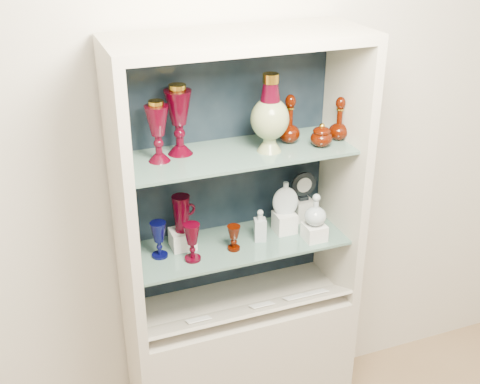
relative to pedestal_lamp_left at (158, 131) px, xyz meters
name	(u,v)px	position (x,y,z in m)	size (l,w,h in m)	color
wall_back	(222,150)	(0.32, 0.18, -0.19)	(3.50, 0.02, 2.80)	silver
cabinet_base	(240,366)	(0.32, -0.04, -1.22)	(1.00, 0.40, 0.75)	beige
cabinet_back_panel	(225,169)	(0.32, 0.15, -0.27)	(0.98, 0.02, 1.15)	black
cabinet_side_left	(123,206)	(-0.16, -0.04, -0.27)	(0.04, 0.40, 1.15)	beige
cabinet_side_right	(344,170)	(0.80, -0.04, -0.27)	(0.04, 0.40, 1.15)	beige
cabinet_top_cap	(240,39)	(0.32, -0.04, 0.33)	(1.00, 0.40, 0.04)	beige
shelf_lower	(238,243)	(0.32, -0.02, -0.55)	(0.92, 0.34, 0.01)	slate
shelf_upper	(238,153)	(0.32, -0.02, -0.13)	(0.92, 0.34, 0.01)	slate
label_ledge	(249,311)	(0.32, -0.15, -0.81)	(0.92, 0.18, 0.01)	beige
label_card_0	(262,305)	(0.38, -0.15, -0.80)	(0.10, 0.07, 0.00)	white
label_card_1	(198,319)	(0.09, -0.15, -0.80)	(0.10, 0.07, 0.00)	white
label_card_2	(316,292)	(0.64, -0.15, -0.80)	(0.10, 0.07, 0.00)	white
label_card_3	(295,297)	(0.54, -0.15, -0.80)	(0.10, 0.07, 0.00)	white
pedestal_lamp_left	(158,131)	(0.00, 0.00, 0.00)	(0.09, 0.09, 0.24)	#42000F
pedestal_lamp_right	(179,120)	(0.10, 0.04, 0.02)	(0.11, 0.11, 0.28)	#42000F
enamel_urn	(270,113)	(0.44, -0.05, 0.04)	(0.15, 0.15, 0.31)	#104518
ruby_decanter_a	(290,116)	(0.55, 0.00, -0.01)	(0.09, 0.09, 0.23)	#460D00
ruby_decanter_b	(340,117)	(0.76, -0.04, -0.02)	(0.08, 0.08, 0.20)	#460D00
lidded_bowl	(322,135)	(0.65, -0.08, -0.07)	(0.09, 0.09, 0.10)	#460D00
cobalt_goblet	(159,240)	(-0.03, -0.01, -0.46)	(0.07, 0.07, 0.16)	#05063C
ruby_goblet_tall	(192,242)	(0.09, -0.08, -0.46)	(0.07, 0.07, 0.16)	#42000F
ruby_goblet_small	(234,238)	(0.28, -0.07, -0.48)	(0.06, 0.06, 0.11)	#460D00
riser_ruby_pitcher	(183,239)	(0.08, 0.03, -0.50)	(0.10, 0.10, 0.08)	silver
ruby_pitcher	(181,214)	(0.08, 0.03, -0.38)	(0.12, 0.08, 0.16)	#42000F
clear_square_bottle	(260,225)	(0.41, -0.03, -0.47)	(0.05, 0.05, 0.15)	#9EAEB5
riser_flat_flask	(285,222)	(0.54, 0.00, -0.50)	(0.09, 0.09, 0.09)	silver
flat_flask	(285,197)	(0.54, 0.00, -0.37)	(0.11, 0.04, 0.16)	silver
riser_clear_round_decanter	(314,232)	(0.63, -0.11, -0.51)	(0.09, 0.09, 0.07)	silver
clear_round_decanter	(316,210)	(0.63, -0.11, -0.40)	(0.09, 0.09, 0.14)	#9EAEB5
riser_cameo_medallion	(302,209)	(0.67, 0.07, -0.49)	(0.08, 0.08, 0.10)	silver
cameo_medallion	(304,186)	(0.67, 0.07, -0.37)	(0.12, 0.04, 0.14)	black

